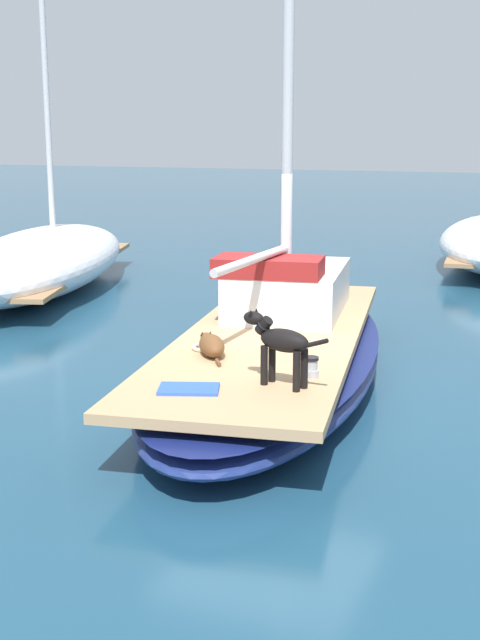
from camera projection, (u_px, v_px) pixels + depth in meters
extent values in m
plane|color=navy|center=(272.00, 384.00, 10.12)|extent=(120.00, 120.00, 0.00)
ellipsoid|color=navy|center=(272.00, 362.00, 10.06)|extent=(3.77, 7.54, 0.56)
ellipsoid|color=navy|center=(273.00, 348.00, 10.02)|extent=(3.79, 7.57, 0.08)
cube|color=tan|center=(273.00, 336.00, 9.98)|extent=(3.22, 6.89, 0.10)
cylinder|color=silver|center=(288.00, 65.00, 10.14)|extent=(0.14, 0.14, 6.31)
cylinder|color=silver|center=(254.00, 259.00, 9.65)|extent=(0.10, 2.20, 0.10)
cube|color=silver|center=(289.00, 289.00, 11.05)|extent=(1.78, 2.42, 0.60)
cube|color=maroon|center=(269.00, 267.00, 10.27)|extent=(1.44, 0.93, 0.24)
ellipsoid|color=black|center=(284.00, 340.00, 7.71)|extent=(0.56, 0.33, 0.22)
cylinder|color=black|center=(264.00, 365.00, 7.82)|extent=(0.07, 0.07, 0.38)
cylinder|color=black|center=(272.00, 362.00, 7.92)|extent=(0.07, 0.07, 0.38)
cylinder|color=black|center=(297.00, 372.00, 7.61)|extent=(0.07, 0.07, 0.38)
cylinder|color=black|center=(304.00, 369.00, 7.71)|extent=(0.07, 0.07, 0.38)
cylinder|color=black|center=(264.00, 326.00, 7.82)|extent=(0.21, 0.15, 0.19)
ellipsoid|color=black|center=(254.00, 318.00, 7.88)|extent=(0.24, 0.18, 0.13)
cone|color=black|center=(251.00, 313.00, 7.83)|extent=(0.05, 0.05, 0.06)
cone|color=black|center=(256.00, 311.00, 7.90)|extent=(0.05, 0.05, 0.06)
torus|color=black|center=(264.00, 326.00, 7.82)|extent=(0.15, 0.16, 0.10)
cylinder|color=black|center=(317.00, 343.00, 7.49)|extent=(0.23, 0.09, 0.12)
ellipsoid|color=brown|center=(212.00, 345.00, 8.88)|extent=(0.56, 0.64, 0.22)
ellipsoid|color=brown|center=(206.00, 338.00, 9.23)|extent=(0.22, 0.24, 0.13)
cone|color=black|center=(202.00, 334.00, 9.21)|extent=(0.05, 0.05, 0.05)
cone|color=black|center=(210.00, 333.00, 9.23)|extent=(0.05, 0.05, 0.05)
cylinder|color=brown|center=(203.00, 348.00, 9.08)|extent=(0.15, 0.18, 0.06)
cylinder|color=brown|center=(214.00, 348.00, 9.11)|extent=(0.15, 0.18, 0.06)
cylinder|color=brown|center=(218.00, 362.00, 8.52)|extent=(0.14, 0.17, 0.04)
cylinder|color=#B7B7BC|center=(311.00, 374.00, 8.08)|extent=(0.16, 0.16, 0.08)
cylinder|color=#B7B7BC|center=(311.00, 365.00, 8.06)|extent=(0.13, 0.13, 0.10)
cylinder|color=black|center=(311.00, 358.00, 8.04)|extent=(0.15, 0.15, 0.03)
torus|color=beige|center=(206.00, 347.00, 9.14)|extent=(0.32, 0.32, 0.04)
cube|color=blue|center=(189.00, 389.00, 7.68)|extent=(0.65, 0.54, 0.03)
ellipsoid|color=white|center=(43.00, 260.00, 16.17)|extent=(4.97, 8.04, 1.17)
cube|color=#A37A51|center=(44.00, 267.00, 16.20)|extent=(4.23, 7.15, 0.08)
cube|color=silver|center=(51.00, 248.00, 16.69)|extent=(2.10, 2.63, 0.52)
cube|color=navy|center=(21.00, 266.00, 14.85)|extent=(1.98, 2.58, 0.36)
cylinder|color=silver|center=(47.00, 116.00, 16.31)|extent=(0.12, 0.12, 5.77)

